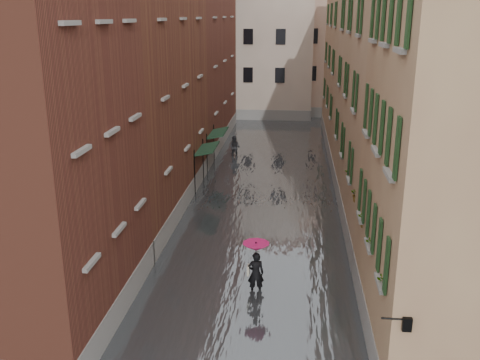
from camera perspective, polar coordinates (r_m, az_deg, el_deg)
The scene contains 15 objects.
ground at distance 20.12m, azimuth 0.71°, elevation -12.48°, with size 120.00×120.00×0.00m, color #535355.
floodwater at distance 32.00m, azimuth 2.87°, elevation -0.74°, with size 10.00×60.00×0.20m, color #4F5357.
building_left_near at distance 17.97m, azimuth -22.76°, elevation 4.75°, with size 6.00×8.00×13.00m, color brown.
building_left_mid at distance 28.00m, azimuth -12.06°, elevation 9.24°, with size 6.00×14.00×12.50m, color brown.
building_left_far at distance 42.38m, azimuth -5.85°, elevation 13.15°, with size 6.00×16.00×14.00m, color brown.
building_right_mid at distance 27.17m, azimuth 17.68°, elevation 9.11°, with size 6.00×14.00×13.00m, color #A38063.
building_right_far at distance 41.96m, azimuth 13.65°, elevation 11.01°, with size 6.00×16.00×11.50m, color #8B6447.
building_end_cream at distance 55.69m, azimuth 1.31°, elevation 13.69°, with size 12.00×9.00×13.00m, color beige.
building_end_pink at distance 57.70m, azimuth 10.66°, elevation 13.03°, with size 10.00×9.00×12.00m, color tan.
awning_near at distance 31.04m, azimuth -3.59°, elevation 3.22°, with size 1.09×2.86×2.80m.
awning_far at distance 35.17m, azimuth -2.43°, elevation 4.92°, with size 1.09×2.98×2.80m.
wall_lantern at distance 13.64m, azimuth 17.28°, elevation -14.36°, with size 0.71×0.22×0.35m.
window_planters at distance 19.15m, azimuth 13.27°, elevation -2.96°, with size 0.59×10.94×0.84m.
pedestrian_main at distance 19.80m, azimuth 1.69°, elevation -8.85°, with size 0.99×0.99×2.06m.
pedestrian_far at distance 38.50m, azimuth -0.56°, elevation 3.50°, with size 0.79×0.62×1.63m, color black.
Camera 1 is at (1.58, -17.39, 9.98)m, focal length 40.00 mm.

